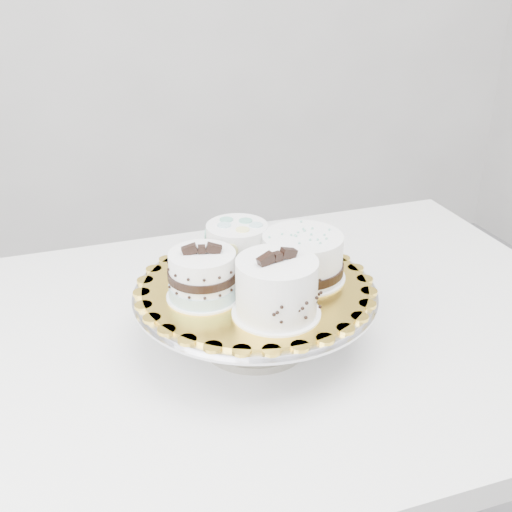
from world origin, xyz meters
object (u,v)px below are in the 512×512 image
object	(u,v)px
cake_board	(255,286)
cake_ribbon	(303,258)
cake_swirl	(277,289)
cake_banded	(203,277)
table	(246,368)
cake_stand	(255,306)
cake_dots	(237,245)

from	to	relation	value
cake_board	cake_ribbon	xyz separation A→B (m)	(0.08, -0.00, 0.03)
cake_board	cake_ribbon	bearing A→B (deg)	-0.36
cake_swirl	cake_banded	distance (m)	0.11
table	cake_stand	xyz separation A→B (m)	(0.00, -0.04, 0.14)
cake_ribbon	cake_board	bearing A→B (deg)	-161.63
cake_stand	cake_board	xyz separation A→B (m)	(0.00, 0.00, 0.03)
table	cake_board	xyz separation A→B (m)	(0.00, -0.04, 0.18)
cake_board	cake_banded	xyz separation A→B (m)	(-0.08, -0.01, 0.03)
cake_stand	cake_ribbon	size ratio (longest dim) A/B	2.39
cake_swirl	cake_dots	xyz separation A→B (m)	(-0.00, 0.16, -0.00)
cake_swirl	cake_ribbon	size ratio (longest dim) A/B	0.87
table	cake_banded	distance (m)	0.23
table	cake_swirl	xyz separation A→B (m)	(0.00, -0.13, 0.22)
cake_banded	cake_ribbon	bearing A→B (deg)	16.41
table	cake_board	bearing A→B (deg)	-85.87
cake_board	cake_banded	size ratio (longest dim) A/B	2.92
cake_ribbon	cake_dots	bearing A→B (deg)	158.55
cake_board	cake_ribbon	size ratio (longest dim) A/B	2.19
table	cake_dots	size ratio (longest dim) A/B	10.43
cake_stand	cake_ribbon	xyz separation A→B (m)	(0.08, -0.00, 0.07)
table	cake_swirl	world-z (taller)	cake_swirl
table	cake_stand	size ratio (longest dim) A/B	3.35
cake_swirl	cake_ribbon	xyz separation A→B (m)	(0.08, 0.09, -0.01)
table	cake_dots	distance (m)	0.22
cake_board	cake_dots	bearing A→B (deg)	94.23
cake_swirl	table	bearing A→B (deg)	77.98
cake_dots	table	bearing A→B (deg)	-70.85
cake_stand	cake_dots	xyz separation A→B (m)	(-0.01, 0.07, 0.07)
cake_banded	cake_dots	world-z (taller)	cake_banded
table	cake_stand	world-z (taller)	cake_stand
cake_stand	cake_board	bearing A→B (deg)	0.00
cake_banded	table	bearing A→B (deg)	45.26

